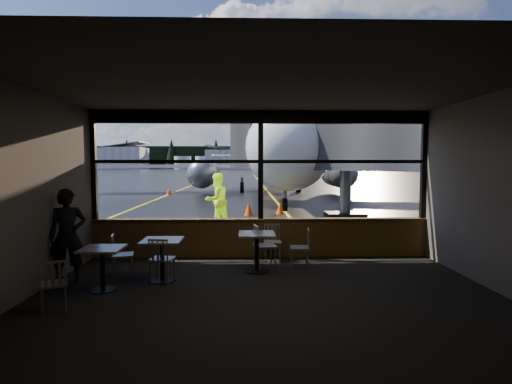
{
  "coord_description": "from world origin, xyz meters",
  "views": [
    {
      "loc": [
        -0.38,
        -9.54,
        2.24
      ],
      "look_at": [
        -0.08,
        1.0,
        1.5
      ],
      "focal_mm": 28.0,
      "sensor_mm": 36.0,
      "label": 1
    }
  ],
  "objects_px": {
    "chair_mid_w": "(123,255)",
    "cone_wing": "(169,191)",
    "chair_near_n": "(273,243)",
    "chair_near_e": "(300,248)",
    "chair_mid_s": "(162,260)",
    "cone_extra": "(280,208)",
    "cafe_table_near": "(257,253)",
    "ground_crew": "(217,200)",
    "airliner": "(271,123)",
    "cone_nose": "(249,209)",
    "jet_bridge": "(350,159)",
    "chair_near_w": "(265,246)",
    "cafe_table_left": "(103,269)",
    "chair_left_s": "(53,284)",
    "cafe_table_mid": "(162,261)",
    "passenger": "(68,236)"
  },
  "relations": [
    {
      "from": "jet_bridge",
      "to": "cafe_table_near",
      "type": "height_order",
      "value": "jet_bridge"
    },
    {
      "from": "cafe_table_near",
      "to": "ground_crew",
      "type": "distance_m",
      "value": 6.08
    },
    {
      "from": "chair_near_e",
      "to": "chair_left_s",
      "type": "relative_size",
      "value": 1.05
    },
    {
      "from": "chair_mid_w",
      "to": "cone_wing",
      "type": "xyz_separation_m",
      "value": [
        -3.18,
        21.61,
        -0.16
      ]
    },
    {
      "from": "cafe_table_near",
      "to": "chair_mid_s",
      "type": "height_order",
      "value": "chair_mid_s"
    },
    {
      "from": "airliner",
      "to": "cone_nose",
      "type": "bearing_deg",
      "value": -97.34
    },
    {
      "from": "jet_bridge",
      "to": "chair_near_e",
      "type": "distance_m",
      "value": 7.43
    },
    {
      "from": "airliner",
      "to": "cone_wing",
      "type": "xyz_separation_m",
      "value": [
        -7.64,
        -1.42,
        -5.16
      ]
    },
    {
      "from": "cafe_table_left",
      "to": "chair_near_w",
      "type": "height_order",
      "value": "chair_near_w"
    },
    {
      "from": "chair_near_e",
      "to": "cone_wing",
      "type": "height_order",
      "value": "chair_near_e"
    },
    {
      "from": "cone_nose",
      "to": "chair_near_w",
      "type": "bearing_deg",
      "value": -88.26
    },
    {
      "from": "chair_near_e",
      "to": "cone_extra",
      "type": "distance_m",
      "value": 9.32
    },
    {
      "from": "cafe_table_near",
      "to": "airliner",
      "type": "bearing_deg",
      "value": 85.52
    },
    {
      "from": "jet_bridge",
      "to": "ground_crew",
      "type": "distance_m",
      "value": 5.28
    },
    {
      "from": "airliner",
      "to": "ground_crew",
      "type": "xyz_separation_m",
      "value": [
        -3.03,
        -16.84,
        -4.47
      ]
    },
    {
      "from": "chair_near_n",
      "to": "cone_wing",
      "type": "relative_size",
      "value": 1.58
    },
    {
      "from": "jet_bridge",
      "to": "chair_near_e",
      "type": "xyz_separation_m",
      "value": [
        -2.8,
        -6.58,
        -2.0
      ]
    },
    {
      "from": "jet_bridge",
      "to": "passenger",
      "type": "height_order",
      "value": "jet_bridge"
    },
    {
      "from": "jet_bridge",
      "to": "chair_near_e",
      "type": "height_order",
      "value": "jet_bridge"
    },
    {
      "from": "chair_near_w",
      "to": "passenger",
      "type": "relative_size",
      "value": 0.53
    },
    {
      "from": "chair_near_w",
      "to": "ground_crew",
      "type": "xyz_separation_m",
      "value": [
        -1.43,
        5.63,
        0.49
      ]
    },
    {
      "from": "jet_bridge",
      "to": "cone_wing",
      "type": "bearing_deg",
      "value": 123.57
    },
    {
      "from": "airliner",
      "to": "cone_extra",
      "type": "relative_size",
      "value": 67.02
    },
    {
      "from": "cafe_table_left",
      "to": "chair_near_e",
      "type": "relative_size",
      "value": 0.9
    },
    {
      "from": "cone_wing",
      "to": "cafe_table_left",
      "type": "bearing_deg",
      "value": -82.15
    },
    {
      "from": "jet_bridge",
      "to": "ground_crew",
      "type": "relative_size",
      "value": 5.8
    },
    {
      "from": "cone_nose",
      "to": "cone_wing",
      "type": "height_order",
      "value": "cone_nose"
    },
    {
      "from": "cone_nose",
      "to": "chair_near_e",
      "type": "bearing_deg",
      "value": -83.46
    },
    {
      "from": "cone_wing",
      "to": "chair_near_n",
      "type": "bearing_deg",
      "value": -72.93
    },
    {
      "from": "cafe_table_mid",
      "to": "ground_crew",
      "type": "height_order",
      "value": "ground_crew"
    },
    {
      "from": "cone_wing",
      "to": "cone_extra",
      "type": "relative_size",
      "value": 1.0
    },
    {
      "from": "cone_nose",
      "to": "cafe_table_near",
      "type": "bearing_deg",
      "value": -89.46
    },
    {
      "from": "chair_left_s",
      "to": "cone_wing",
      "type": "bearing_deg",
      "value": 72.25
    },
    {
      "from": "chair_near_w",
      "to": "chair_mid_s",
      "type": "height_order",
      "value": "chair_near_w"
    },
    {
      "from": "chair_near_w",
      "to": "airliner",
      "type": "bearing_deg",
      "value": 164.85
    },
    {
      "from": "cafe_table_near",
      "to": "cafe_table_left",
      "type": "height_order",
      "value": "cafe_table_near"
    },
    {
      "from": "cafe_table_mid",
      "to": "chair_mid_s",
      "type": "bearing_deg",
      "value": -84.02
    },
    {
      "from": "chair_near_n",
      "to": "chair_near_e",
      "type": "bearing_deg",
      "value": 128.66
    },
    {
      "from": "chair_near_w",
      "to": "chair_mid_s",
      "type": "bearing_deg",
      "value": -74.94
    },
    {
      "from": "chair_left_s",
      "to": "cone_wing",
      "type": "distance_m",
      "value": 23.6
    },
    {
      "from": "chair_mid_s",
      "to": "cone_extra",
      "type": "distance_m",
      "value": 10.77
    },
    {
      "from": "passenger",
      "to": "ground_crew",
      "type": "height_order",
      "value": "ground_crew"
    },
    {
      "from": "chair_left_s",
      "to": "chair_mid_w",
      "type": "bearing_deg",
      "value": 50.69
    },
    {
      "from": "airliner",
      "to": "cafe_table_mid",
      "type": "xyz_separation_m",
      "value": [
        -3.6,
        -23.39,
        -5.02
      ]
    },
    {
      "from": "cafe_table_left",
      "to": "chair_left_s",
      "type": "height_order",
      "value": "chair_left_s"
    },
    {
      "from": "airliner",
      "to": "chair_mid_s",
      "type": "distance_m",
      "value": 24.23
    },
    {
      "from": "cafe_table_left",
      "to": "cone_extra",
      "type": "xyz_separation_m",
      "value": [
        4.09,
        10.79,
        -0.12
      ]
    },
    {
      "from": "jet_bridge",
      "to": "cone_extra",
      "type": "relative_size",
      "value": 21.02
    },
    {
      "from": "jet_bridge",
      "to": "chair_mid_w",
      "type": "distance_m",
      "value": 9.82
    },
    {
      "from": "jet_bridge",
      "to": "cone_wing",
      "type": "height_order",
      "value": "jet_bridge"
    }
  ]
}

